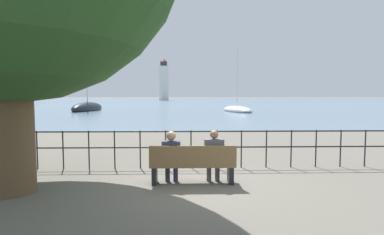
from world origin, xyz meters
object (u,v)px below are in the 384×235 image
object	(u,v)px
park_bench	(193,165)
sailboat_2	(237,110)
seated_person_right	(214,154)
seated_person_left	(171,154)
harbor_lighthouse	(164,81)
sailboat_1	(88,108)

from	to	relation	value
park_bench	sailboat_2	distance (m)	31.98
seated_person_right	seated_person_left	bearing A→B (deg)	179.93
seated_person_left	seated_person_right	distance (m)	0.98
harbor_lighthouse	sailboat_2	bearing A→B (deg)	-80.81
park_bench	seated_person_right	distance (m)	0.55
seated_person_right	harbor_lighthouse	bearing A→B (deg)	94.25
seated_person_right	sailboat_1	world-z (taller)	sailboat_1
park_bench	harbor_lighthouse	xyz separation A→B (m)	(-9.03, 128.13, 8.24)
sailboat_2	seated_person_left	bearing A→B (deg)	-115.33
seated_person_left	sailboat_2	world-z (taller)	sailboat_2
seated_person_left	sailboat_2	distance (m)	32.01
seated_person_right	harbor_lighthouse	size ratio (longest dim) A/B	0.07
seated_person_left	sailboat_2	xyz separation A→B (m)	(7.13, 31.21, -0.42)
seated_person_left	sailboat_1	distance (m)	35.97
seated_person_right	park_bench	bearing A→B (deg)	-170.91
seated_person_right	sailboat_2	bearing A→B (deg)	78.85
harbor_lighthouse	seated_person_right	bearing A→B (deg)	-85.75
park_bench	seated_person_right	xyz separation A→B (m)	(0.49, 0.08, 0.23)
sailboat_2	harbor_lighthouse	xyz separation A→B (m)	(-15.67, 96.84, 8.43)
sailboat_1	sailboat_2	bearing A→B (deg)	-1.15
sailboat_1	sailboat_2	size ratio (longest dim) A/B	1.26
seated_person_left	park_bench	bearing A→B (deg)	-9.23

